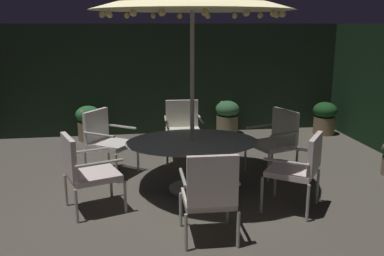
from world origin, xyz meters
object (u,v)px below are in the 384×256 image
(patio_chair_northeast, at_px, (183,125))
(potted_plant_back_left, at_px, (88,122))
(patio_chair_southeast, at_px, (85,169))
(patio_dining_table, at_px, (192,149))
(patio_chair_southwest, at_px, (300,165))
(potted_plant_back_right, at_px, (325,117))
(patio_chair_east, at_px, (106,138))
(potted_plant_front_corner, at_px, (227,116))
(patio_chair_north, at_px, (277,138))
(patio_chair_south, at_px, (210,192))

(patio_chair_northeast, height_order, potted_plant_back_left, patio_chair_northeast)
(patio_chair_southeast, bearing_deg, potted_plant_back_left, 94.15)
(patio_dining_table, height_order, potted_plant_back_left, patio_dining_table)
(patio_dining_table, distance_m, patio_chair_southwest, 1.47)
(potted_plant_back_right, bearing_deg, patio_chair_southeast, -145.66)
(patio_chair_east, relative_size, potted_plant_front_corner, 1.41)
(patio_chair_southwest, bearing_deg, patio_dining_table, 144.38)
(patio_dining_table, bearing_deg, potted_plant_back_right, 39.49)
(potted_plant_back_left, bearing_deg, potted_plant_back_right, -2.94)
(potted_plant_back_right, bearing_deg, patio_chair_southwest, -119.87)
(patio_chair_northeast, distance_m, patio_chair_southeast, 2.45)
(patio_dining_table, xyz_separation_m, patio_chair_east, (-1.20, 0.85, -0.01))
(patio_chair_north, relative_size, patio_chair_southwest, 1.01)
(patio_dining_table, relative_size, potted_plant_front_corner, 2.61)
(patio_chair_north, height_order, patio_chair_south, patio_chair_south)
(patio_chair_south, distance_m, patio_chair_southwest, 1.38)
(patio_chair_southeast, xyz_separation_m, patio_chair_south, (1.35, -0.98, 0.01))
(patio_chair_southeast, relative_size, potted_plant_back_right, 1.45)
(patio_chair_north, height_order, potted_plant_back_right, patio_chair_north)
(patio_chair_north, xyz_separation_m, patio_chair_east, (-2.58, 0.35, 0.01))
(potted_plant_back_right, xyz_separation_m, potted_plant_back_left, (-4.83, 0.25, 0.01))
(patio_chair_east, relative_size, patio_chair_southwest, 1.01)
(potted_plant_back_left, bearing_deg, patio_dining_table, -60.41)
(patio_chair_north, relative_size, potted_plant_back_right, 1.45)
(patio_dining_table, distance_m, patio_chair_southeast, 1.48)
(patio_chair_north, xyz_separation_m, patio_chair_south, (-1.42, -1.97, 0.00))
(potted_plant_back_left, bearing_deg, patio_chair_south, -69.89)
(patio_chair_east, xyz_separation_m, patio_chair_southeast, (-0.19, -1.35, -0.02))
(patio_chair_east, bearing_deg, patio_chair_north, -7.79)
(patio_chair_south, relative_size, potted_plant_front_corner, 1.44)
(patio_chair_east, xyz_separation_m, patio_chair_southwest, (2.39, -1.71, 0.01))
(patio_chair_south, bearing_deg, patio_chair_north, 54.21)
(patio_chair_north, height_order, potted_plant_front_corner, patio_chair_north)
(patio_dining_table, bearing_deg, potted_plant_back_left, 119.59)
(patio_chair_southwest, bearing_deg, patio_chair_north, 81.92)
(patio_chair_south, bearing_deg, patio_dining_table, 88.45)
(patio_chair_north, bearing_deg, patio_chair_south, -125.79)
(potted_plant_back_left, bearing_deg, patio_chair_east, -77.91)
(patio_chair_north, bearing_deg, patio_chair_northeast, 143.64)
(patio_dining_table, height_order, patio_chair_east, patio_chair_east)
(patio_dining_table, height_order, patio_chair_southwest, patio_chair_southwest)
(patio_chair_east, bearing_deg, patio_chair_southwest, -35.49)
(potted_plant_front_corner, xyz_separation_m, potted_plant_back_left, (-2.83, -0.09, 0.00))
(potted_plant_front_corner, height_order, potted_plant_back_left, potted_plant_front_corner)
(potted_plant_front_corner, bearing_deg, patio_dining_table, -111.95)
(patio_dining_table, relative_size, potted_plant_back_left, 2.64)
(patio_chair_south, relative_size, potted_plant_back_left, 1.46)
(patio_chair_southwest, distance_m, potted_plant_back_right, 4.02)
(patio_chair_south, bearing_deg, patio_chair_northeast, 88.00)
(patio_chair_north, height_order, potted_plant_back_left, patio_chair_north)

